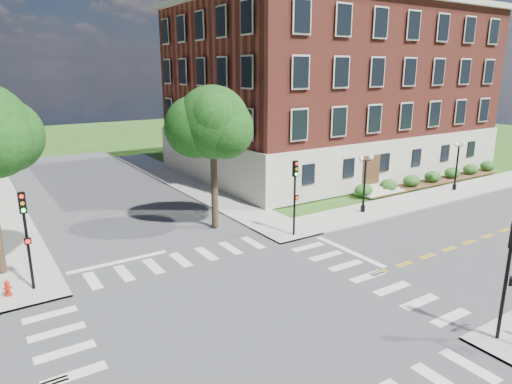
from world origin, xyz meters
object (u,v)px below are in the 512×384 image
traffic_signal_se (509,266)px  twin_lamp_east (457,163)px  fire_hydrant (8,289)px  twin_lamp_west (365,180)px  traffic_signal_nw (26,228)px  traffic_signal_ne (295,188)px

traffic_signal_se → twin_lamp_east: bearing=37.9°
traffic_signal_se → fire_hydrant: 21.47m
twin_lamp_west → twin_lamp_east: (11.43, 0.21, 0.00)m
traffic_signal_nw → fire_hydrant: size_ratio=6.40×
twin_lamp_east → fire_hydrant: size_ratio=5.64×
traffic_signal_nw → fire_hydrant: traffic_signal_nw is taller
traffic_signal_ne → twin_lamp_east: 18.77m
traffic_signal_ne → twin_lamp_west: 7.40m
traffic_signal_ne → traffic_signal_nw: 15.05m
twin_lamp_west → traffic_signal_ne: bearing=-171.3°
traffic_signal_se → twin_lamp_west: size_ratio=1.13×
twin_lamp_east → fire_hydrant: 34.90m
traffic_signal_ne → fire_hydrant: traffic_signal_ne is taller
traffic_signal_ne → fire_hydrant: 16.37m
traffic_signal_nw → twin_lamp_west: traffic_signal_nw is taller
traffic_signal_nw → fire_hydrant: (-1.10, -0.10, -2.72)m
traffic_signal_se → twin_lamp_east: size_ratio=1.13×
traffic_signal_ne → twin_lamp_east: traffic_signal_ne is taller
traffic_signal_nw → twin_lamp_west: bearing=0.5°
twin_lamp_west → twin_lamp_east: bearing=1.0°
twin_lamp_west → fire_hydrant: size_ratio=5.64×
twin_lamp_west → fire_hydrant: bearing=-179.2°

